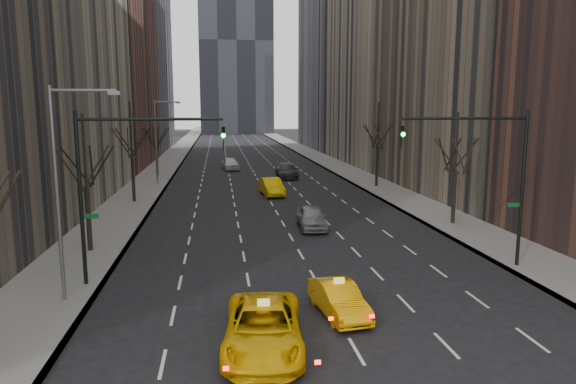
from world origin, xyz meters
name	(u,v)px	position (x,y,z in m)	size (l,w,h in m)	color
sidewalk_left	(169,161)	(-12.25, 70.00, 0.07)	(4.50, 320.00, 0.15)	slate
sidewalk_right	(322,159)	(12.25, 70.00, 0.07)	(4.50, 320.00, 0.15)	slate
bld_left_far	(93,9)	(-21.50, 66.00, 22.00)	(14.00, 28.00, 44.00)	brown
bld_right_deep	(344,6)	(21.50, 95.00, 29.00)	(14.00, 30.00, 58.00)	slate
tree_lw_b	(87,189)	(-12.00, 18.00, 3.72)	(3.36, 3.50, 7.82)	black
tree_lw_c	(132,157)	(-12.00, 34.00, 4.04)	(3.36, 3.50, 8.74)	black
tree_lw_d	(156,148)	(-12.00, 52.00, 3.56)	(3.36, 3.50, 7.36)	black
tree_rw_b	(455,173)	(12.00, 22.00, 3.72)	(3.36, 3.50, 7.82)	black
tree_rw_c	(377,149)	(12.00, 40.00, 4.04)	(3.36, 3.50, 8.74)	black
traffic_mast_left	(118,170)	(-9.11, 12.00, 5.49)	(6.69, 0.39, 8.00)	black
traffic_mast_right	(493,164)	(9.11, 12.00, 5.49)	(6.69, 0.39, 8.00)	black
streetlight_near	(65,173)	(-10.84, 10.00, 5.62)	(2.83, 0.22, 9.00)	slate
streetlight_far	(159,133)	(-10.84, 45.00, 5.62)	(2.83, 0.22, 9.00)	slate
taxi_suv	(263,328)	(-3.15, 4.57, 0.79)	(2.63, 5.71, 1.59)	#FCC005
taxi_sedan	(339,299)	(0.12, 7.18, 0.66)	(1.40, 4.02, 1.32)	#E69F04
silver_sedan_ahead	(312,217)	(1.77, 22.27, 0.77)	(1.82, 4.53, 1.54)	gray
far_taxi	(271,187)	(0.44, 36.43, 0.82)	(1.74, 4.99, 1.64)	yellow
far_suv_grey	(287,171)	(3.57, 48.74, 0.85)	(2.38, 5.85, 1.70)	#313137
far_car_white	(230,164)	(-2.95, 57.88, 0.85)	(2.01, 4.99, 1.70)	silver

